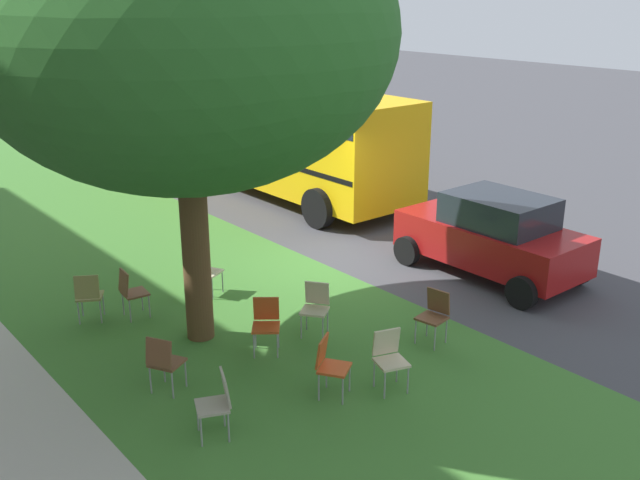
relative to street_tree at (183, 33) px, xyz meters
name	(u,v)px	position (x,y,z in m)	size (l,w,h in m)	color
ground	(341,266)	(0.91, -3.83, -4.78)	(80.00, 80.00, 0.00)	#424247
grass_verge	(205,308)	(0.91, -0.63, -4.78)	(48.00, 6.00, 0.01)	#3D752D
street_tree	(183,33)	(0.00, 0.00, 0.00)	(6.19, 6.19, 7.08)	brown
chair_0	(316,305)	(-1.11, -1.51, -4.27)	(0.58, 0.58, 0.88)	beige
chair_1	(389,355)	(-3.10, -1.23, -4.27)	(0.53, 0.52, 0.88)	beige
chair_2	(218,400)	(-2.55, 1.24, -4.27)	(0.54, 0.55, 0.88)	#ADA393
chair_3	(164,360)	(-1.20, 1.27, -4.27)	(0.56, 0.57, 0.88)	brown
chair_4	(205,268)	(1.45, -0.98, -4.27)	(0.56, 0.56, 0.88)	beige
chair_5	(266,321)	(-1.09, -0.54, -4.27)	(0.59, 0.58, 0.88)	#C64C1E
chair_6	(89,294)	(1.67, 1.16, -4.27)	(0.57, 0.57, 0.88)	olive
chair_7	(131,290)	(1.37, 0.54, -4.27)	(0.46, 0.47, 0.88)	brown
chair_8	(434,312)	(-2.55, -2.78, -4.27)	(0.48, 0.49, 0.88)	brown
chair_9	(329,362)	(-2.72, -0.45, -4.27)	(0.58, 0.57, 0.88)	#C64C1E
parked_car	(492,235)	(-1.31, -5.82, -3.95)	(3.70, 1.92, 1.65)	maroon
school_bus	(262,125)	(7.15, -6.34, -3.03)	(10.40, 2.80, 2.88)	yellow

